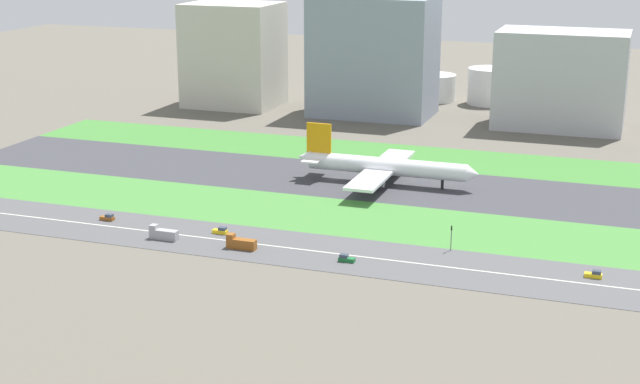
# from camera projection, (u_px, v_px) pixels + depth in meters

# --- Properties ---
(ground_plane) EXTENTS (800.00, 800.00, 0.00)m
(ground_plane) POSITION_uv_depth(u_px,v_px,m) (333.00, 179.00, 331.50)
(ground_plane) COLOR #5B564C
(runway) EXTENTS (280.00, 46.00, 0.10)m
(runway) POSITION_uv_depth(u_px,v_px,m) (333.00, 179.00, 331.48)
(runway) COLOR #38383D
(runway) RESTS_ON ground_plane
(grass_median_north) EXTENTS (280.00, 36.00, 0.10)m
(grass_median_north) POSITION_uv_depth(u_px,v_px,m) (367.00, 153.00, 368.60)
(grass_median_north) COLOR #3D7A33
(grass_median_north) RESTS_ON ground_plane
(grass_median_south) EXTENTS (280.00, 36.00, 0.10)m
(grass_median_south) POSITION_uv_depth(u_px,v_px,m) (292.00, 212.00, 294.37)
(grass_median_south) COLOR #427F38
(grass_median_south) RESTS_ON ground_plane
(highway) EXTENTS (280.00, 28.00, 0.10)m
(highway) POSITION_uv_depth(u_px,v_px,m) (251.00, 243.00, 265.40)
(highway) COLOR #4C4C4F
(highway) RESTS_ON ground_plane
(highway_centerline) EXTENTS (266.00, 0.50, 0.01)m
(highway_centerline) POSITION_uv_depth(u_px,v_px,m) (251.00, 243.00, 265.38)
(highway_centerline) COLOR silver
(highway_centerline) RESTS_ON highway
(airliner) EXTENTS (65.00, 56.00, 19.70)m
(airliner) POSITION_uv_depth(u_px,v_px,m) (382.00, 166.00, 324.03)
(airliner) COLOR white
(airliner) RESTS_ON runway
(car_2) EXTENTS (4.40, 1.80, 2.00)m
(car_2) POSITION_uv_depth(u_px,v_px,m) (221.00, 231.00, 273.48)
(car_2) COLOR yellow
(car_2) RESTS_ON highway
(car_0) EXTENTS (4.40, 1.80, 2.00)m
(car_0) POSITION_uv_depth(u_px,v_px,m) (346.00, 259.00, 251.09)
(car_0) COLOR #19662D
(car_0) RESTS_ON highway
(truck_1) EXTENTS (8.40, 2.50, 4.00)m
(truck_1) POSITION_uv_depth(u_px,v_px,m) (241.00, 243.00, 260.75)
(truck_1) COLOR brown
(truck_1) RESTS_ON highway
(truck_0) EXTENTS (8.40, 2.50, 4.00)m
(truck_0) POSITION_uv_depth(u_px,v_px,m) (163.00, 234.00, 268.51)
(truck_0) COLOR #99999E
(truck_0) RESTS_ON highway
(car_3) EXTENTS (4.40, 1.80, 2.00)m
(car_3) POSITION_uv_depth(u_px,v_px,m) (108.00, 218.00, 285.60)
(car_3) COLOR brown
(car_3) RESTS_ON highway
(car_1) EXTENTS (4.40, 1.80, 2.00)m
(car_1) POSITION_uv_depth(u_px,v_px,m) (594.00, 275.00, 239.81)
(car_1) COLOR yellow
(car_1) RESTS_ON highway
(traffic_light) EXTENTS (0.36, 0.50, 7.20)m
(traffic_light) POSITION_uv_depth(u_px,v_px,m) (451.00, 236.00, 258.53)
(traffic_light) COLOR #4C4C51
(traffic_light) RESTS_ON highway
(terminal_building) EXTENTS (43.42, 34.66, 49.86)m
(terminal_building) POSITION_uv_depth(u_px,v_px,m) (234.00, 55.00, 456.43)
(terminal_building) COLOR beige
(terminal_building) RESTS_ON ground_plane
(hangar_building) EXTENTS (55.45, 35.56, 54.87)m
(hangar_building) POSITION_uv_depth(u_px,v_px,m) (373.00, 56.00, 433.05)
(hangar_building) COLOR gray
(hangar_building) RESTS_ON ground_plane
(office_tower) EXTENTS (55.17, 32.59, 42.46)m
(office_tower) POSITION_uv_depth(u_px,v_px,m) (561.00, 80.00, 407.61)
(office_tower) COLOR #B2B2B7
(office_tower) RESTS_ON ground_plane
(fuel_tank_west) EXTENTS (21.19, 21.19, 13.27)m
(fuel_tank_west) POSITION_uv_depth(u_px,v_px,m) (435.00, 87.00, 473.40)
(fuel_tank_west) COLOR silver
(fuel_tank_west) RESTS_ON ground_plane
(fuel_tank_centre) EXTENTS (21.58, 21.58, 17.87)m
(fuel_tank_centre) POSITION_uv_depth(u_px,v_px,m) (490.00, 86.00, 463.93)
(fuel_tank_centre) COLOR silver
(fuel_tank_centre) RESTS_ON ground_plane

